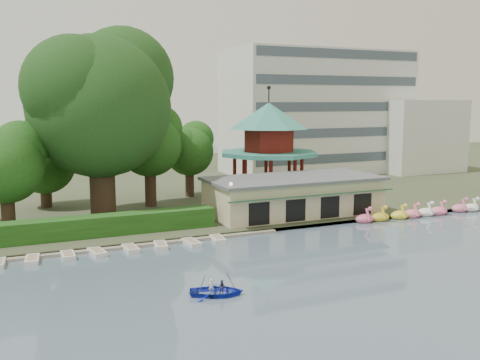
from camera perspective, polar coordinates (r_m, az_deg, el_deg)
ground_plane at (r=34.70m, az=9.18°, el=-12.48°), size 220.00×220.00×0.00m
shore at (r=81.99m, az=-10.89°, el=-0.19°), size 220.00×70.00×0.40m
embankment at (r=49.37m, az=-1.81°, el=-5.82°), size 220.00×0.60×0.30m
dock at (r=46.33m, az=-15.78°, el=-7.15°), size 34.00×1.60×0.24m
boathouse at (r=57.28m, az=5.74°, el=-1.59°), size 18.60×9.39×3.90m
pavilion at (r=66.37m, az=3.06°, el=4.27°), size 12.40×12.40×13.50m
office_building at (r=91.35m, az=9.92°, el=6.72°), size 38.00×18.00×20.00m
hedge at (r=48.95m, az=-19.87°, el=-5.07°), size 30.00×2.00×1.80m
lamp_post at (r=50.78m, az=-0.97°, el=-1.73°), size 0.36×0.36×4.28m
big_tree at (r=56.06m, az=-14.63°, el=8.58°), size 15.71×14.64×19.62m
small_trees at (r=59.27m, az=-17.78°, el=2.56°), size 39.31×17.04×11.49m
swan_boats at (r=62.21m, az=20.17°, el=-3.12°), size 20.47×2.05×1.92m
moored_rowboats at (r=44.80m, az=-18.09°, el=-7.71°), size 26.88×2.73×0.36m
rowboat_with_passengers at (r=34.84m, az=-2.50°, el=-11.40°), size 5.77×5.00×2.01m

